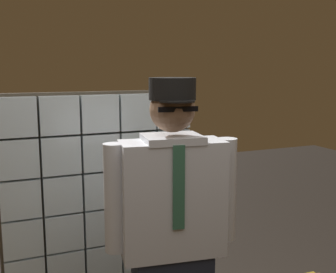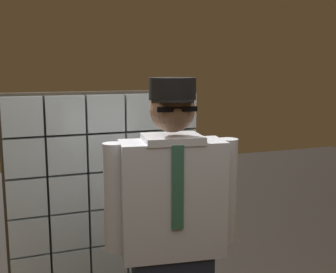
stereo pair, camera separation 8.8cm
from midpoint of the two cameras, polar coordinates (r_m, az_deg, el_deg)
name	(u,v)px [view 2 (the right image)]	position (r m, az deg, el deg)	size (l,w,h in m)	color
glass_block_wall	(107,207)	(2.97, -7.44, -9.46)	(1.33, 0.10, 1.59)	silver
standing_person	(172,240)	(2.16, 1.77, -13.93)	(0.68, 0.32, 1.68)	#1E2333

